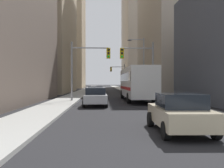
{
  "coord_description": "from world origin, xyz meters",
  "views": [
    {
      "loc": [
        -1.16,
        -2.15,
        1.96
      ],
      "look_at": [
        0.0,
        25.0,
        1.78
      ],
      "focal_mm": 41.23,
      "sensor_mm": 36.0,
      "label": 1
    }
  ],
  "objects_px": {
    "traffic_signal_near_right": "(139,62)",
    "traffic_signal_far_right": "(118,73)",
    "sedan_beige": "(179,113)",
    "sedan_blue": "(95,93)",
    "traffic_signal_near_left": "(89,61)",
    "city_bus": "(137,83)",
    "sedan_silver": "(96,97)"
  },
  "relations": [
    {
      "from": "sedan_blue",
      "to": "traffic_signal_near_left",
      "type": "bearing_deg",
      "value": -102.49
    },
    {
      "from": "traffic_signal_near_left",
      "to": "traffic_signal_far_right",
      "type": "xyz_separation_m",
      "value": [
        5.09,
        31.44,
        -0.03
      ]
    },
    {
      "from": "city_bus",
      "to": "traffic_signal_far_right",
      "type": "bearing_deg",
      "value": 89.74
    },
    {
      "from": "city_bus",
      "to": "sedan_silver",
      "type": "distance_m",
      "value": 7.11
    },
    {
      "from": "sedan_beige",
      "to": "traffic_signal_far_right",
      "type": "relative_size",
      "value": 0.71
    },
    {
      "from": "sedan_silver",
      "to": "sedan_blue",
      "type": "xyz_separation_m",
      "value": [
        -0.19,
        7.4,
        0.0
      ]
    },
    {
      "from": "sedan_beige",
      "to": "sedan_silver",
      "type": "relative_size",
      "value": 1.01
    },
    {
      "from": "sedan_silver",
      "to": "traffic_signal_near_right",
      "type": "relative_size",
      "value": 0.7
    },
    {
      "from": "traffic_signal_near_right",
      "to": "traffic_signal_far_right",
      "type": "bearing_deg",
      "value": 89.9
    },
    {
      "from": "sedan_silver",
      "to": "traffic_signal_near_left",
      "type": "relative_size",
      "value": 0.7
    },
    {
      "from": "sedan_beige",
      "to": "traffic_signal_far_right",
      "type": "xyz_separation_m",
      "value": [
        0.8,
        47.31,
        3.25
      ]
    },
    {
      "from": "city_bus",
      "to": "traffic_signal_far_right",
      "type": "relative_size",
      "value": 1.92
    },
    {
      "from": "city_bus",
      "to": "sedan_blue",
      "type": "bearing_deg",
      "value": 158.03
    },
    {
      "from": "sedan_silver",
      "to": "traffic_signal_near_right",
      "type": "distance_m",
      "value": 7.1
    },
    {
      "from": "traffic_signal_near_right",
      "to": "sedan_beige",
      "type": "bearing_deg",
      "value": -92.71
    },
    {
      "from": "sedan_blue",
      "to": "traffic_signal_far_right",
      "type": "xyz_separation_m",
      "value": [
        4.49,
        28.71,
        3.25
      ]
    },
    {
      "from": "sedan_silver",
      "to": "sedan_beige",
      "type": "bearing_deg",
      "value": -72.67
    },
    {
      "from": "sedan_beige",
      "to": "traffic_signal_near_left",
      "type": "bearing_deg",
      "value": 105.12
    },
    {
      "from": "sedan_beige",
      "to": "traffic_signal_near_left",
      "type": "xyz_separation_m",
      "value": [
        -4.29,
        15.87,
        3.28
      ]
    },
    {
      "from": "traffic_signal_near_left",
      "to": "traffic_signal_far_right",
      "type": "bearing_deg",
      "value": 80.8
    },
    {
      "from": "city_bus",
      "to": "sedan_blue",
      "type": "xyz_separation_m",
      "value": [
        -4.35,
        1.75,
        -1.16
      ]
    },
    {
      "from": "sedan_blue",
      "to": "traffic_signal_far_right",
      "type": "bearing_deg",
      "value": 81.11
    },
    {
      "from": "sedan_beige",
      "to": "traffic_signal_near_left",
      "type": "relative_size",
      "value": 0.71
    },
    {
      "from": "sedan_beige",
      "to": "sedan_blue",
      "type": "xyz_separation_m",
      "value": [
        -3.68,
        18.6,
        0.0
      ]
    },
    {
      "from": "sedan_blue",
      "to": "sedan_beige",
      "type": "bearing_deg",
      "value": -78.79
    },
    {
      "from": "city_bus",
      "to": "sedan_silver",
      "type": "xyz_separation_m",
      "value": [
        -4.16,
        -5.64,
        -1.16
      ]
    },
    {
      "from": "sedan_silver",
      "to": "sedan_blue",
      "type": "height_order",
      "value": "same"
    },
    {
      "from": "city_bus",
      "to": "sedan_beige",
      "type": "distance_m",
      "value": 16.89
    },
    {
      "from": "city_bus",
      "to": "sedan_blue",
      "type": "relative_size",
      "value": 2.72
    },
    {
      "from": "sedan_silver",
      "to": "traffic_signal_near_left",
      "type": "bearing_deg",
      "value": 99.65
    },
    {
      "from": "traffic_signal_near_right",
      "to": "sedan_silver",
      "type": "bearing_deg",
      "value": -132.26
    },
    {
      "from": "city_bus",
      "to": "sedan_silver",
      "type": "relative_size",
      "value": 2.72
    }
  ]
}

